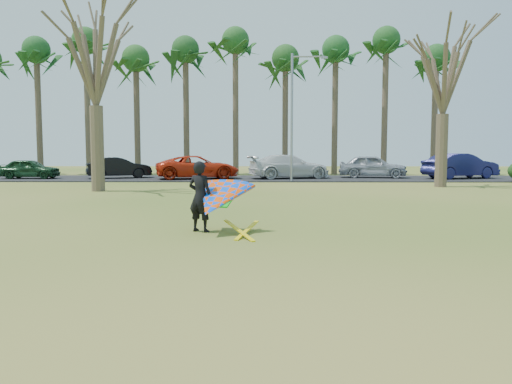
{
  "coord_description": "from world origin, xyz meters",
  "views": [
    {
      "loc": [
        0.14,
        -9.59,
        2.11
      ],
      "look_at": [
        0.0,
        2.0,
        1.1
      ],
      "focal_mm": 35.0,
      "sensor_mm": 36.0,
      "label": 1
    }
  ],
  "objects_px": {
    "car_2": "(198,167)",
    "kite_flyer": "(215,199)",
    "car_4": "(373,166)",
    "bare_tree_left": "(95,49)",
    "streetlight": "(294,111)",
    "car_1": "(119,168)",
    "car_5": "(460,166)",
    "car_0": "(30,169)",
    "car_3": "(289,167)",
    "bare_tree_right": "(444,66)"
  },
  "relations": [
    {
      "from": "car_2",
      "to": "kite_flyer",
      "type": "height_order",
      "value": "kite_flyer"
    },
    {
      "from": "car_4",
      "to": "bare_tree_left",
      "type": "bearing_deg",
      "value": 133.75
    },
    {
      "from": "streetlight",
      "to": "car_4",
      "type": "distance_m",
      "value": 7.75
    },
    {
      "from": "car_1",
      "to": "car_5",
      "type": "bearing_deg",
      "value": -113.36
    },
    {
      "from": "car_0",
      "to": "car_2",
      "type": "distance_m",
      "value": 11.55
    },
    {
      "from": "car_2",
      "to": "car_5",
      "type": "relative_size",
      "value": 1.08
    },
    {
      "from": "streetlight",
      "to": "car_1",
      "type": "height_order",
      "value": "streetlight"
    },
    {
      "from": "bare_tree_left",
      "to": "car_2",
      "type": "height_order",
      "value": "bare_tree_left"
    },
    {
      "from": "car_5",
      "to": "kite_flyer",
      "type": "relative_size",
      "value": 2.18
    },
    {
      "from": "car_3",
      "to": "bare_tree_left",
      "type": "bearing_deg",
      "value": 119.59
    },
    {
      "from": "bare_tree_right",
      "to": "streetlight",
      "type": "distance_m",
      "value": 9.05
    },
    {
      "from": "bare_tree_right",
      "to": "car_4",
      "type": "bearing_deg",
      "value": 104.98
    },
    {
      "from": "car_1",
      "to": "car_5",
      "type": "distance_m",
      "value": 23.61
    },
    {
      "from": "streetlight",
      "to": "car_2",
      "type": "relative_size",
      "value": 1.42
    },
    {
      "from": "car_1",
      "to": "car_4",
      "type": "xyz_separation_m",
      "value": [
        17.79,
        0.66,
        0.09
      ]
    },
    {
      "from": "bare_tree_right",
      "to": "streetlight",
      "type": "bearing_deg",
      "value": 152.97
    },
    {
      "from": "car_4",
      "to": "bare_tree_right",
      "type": "bearing_deg",
      "value": -155.11
    },
    {
      "from": "car_2",
      "to": "car_5",
      "type": "height_order",
      "value": "car_5"
    },
    {
      "from": "bare_tree_right",
      "to": "car_0",
      "type": "relative_size",
      "value": 2.34
    },
    {
      "from": "bare_tree_left",
      "to": "bare_tree_right",
      "type": "xyz_separation_m",
      "value": [
        18.0,
        3.0,
        -0.35
      ]
    },
    {
      "from": "bare_tree_left",
      "to": "car_4",
      "type": "bearing_deg",
      "value": 33.84
    },
    {
      "from": "car_0",
      "to": "car_3",
      "type": "bearing_deg",
      "value": -89.36
    },
    {
      "from": "car_1",
      "to": "car_3",
      "type": "distance_m",
      "value": 11.86
    },
    {
      "from": "car_3",
      "to": "car_4",
      "type": "bearing_deg",
      "value": -95.62
    },
    {
      "from": "car_2",
      "to": "car_5",
      "type": "bearing_deg",
      "value": -102.82
    },
    {
      "from": "bare_tree_left",
      "to": "bare_tree_right",
      "type": "bearing_deg",
      "value": 9.46
    },
    {
      "from": "bare_tree_right",
      "to": "car_4",
      "type": "height_order",
      "value": "bare_tree_right"
    },
    {
      "from": "bare_tree_left",
      "to": "kite_flyer",
      "type": "xyz_separation_m",
      "value": [
        6.97,
        -12.26,
        -6.06
      ]
    },
    {
      "from": "car_0",
      "to": "car_1",
      "type": "distance_m",
      "value": 5.99
    },
    {
      "from": "car_1",
      "to": "car_5",
      "type": "relative_size",
      "value": 0.84
    },
    {
      "from": "car_0",
      "to": "car_1",
      "type": "xyz_separation_m",
      "value": [
        5.95,
        0.67,
        0.05
      ]
    },
    {
      "from": "car_5",
      "to": "kite_flyer",
      "type": "bearing_deg",
      "value": 126.81
    },
    {
      "from": "bare_tree_left",
      "to": "kite_flyer",
      "type": "height_order",
      "value": "bare_tree_left"
    },
    {
      "from": "streetlight",
      "to": "car_0",
      "type": "relative_size",
      "value": 2.03
    },
    {
      "from": "car_0",
      "to": "car_4",
      "type": "distance_m",
      "value": 23.78
    },
    {
      "from": "bare_tree_left",
      "to": "car_5",
      "type": "height_order",
      "value": "bare_tree_left"
    },
    {
      "from": "car_1",
      "to": "kite_flyer",
      "type": "bearing_deg",
      "value": 178.7
    },
    {
      "from": "car_1",
      "to": "car_2",
      "type": "distance_m",
      "value": 5.65
    },
    {
      "from": "car_2",
      "to": "car_4",
      "type": "relative_size",
      "value": 1.19
    },
    {
      "from": "car_3",
      "to": "car_5",
      "type": "xyz_separation_m",
      "value": [
        11.76,
        0.08,
        0.05
      ]
    },
    {
      "from": "bare_tree_right",
      "to": "car_1",
      "type": "height_order",
      "value": "bare_tree_right"
    },
    {
      "from": "car_1",
      "to": "car_5",
      "type": "xyz_separation_m",
      "value": [
        23.61,
        -0.2,
        0.14
      ]
    },
    {
      "from": "car_1",
      "to": "kite_flyer",
      "type": "distance_m",
      "value": 23.96
    },
    {
      "from": "streetlight",
      "to": "car_5",
      "type": "height_order",
      "value": "streetlight"
    },
    {
      "from": "car_3",
      "to": "kite_flyer",
      "type": "bearing_deg",
      "value": 157.48
    },
    {
      "from": "car_5",
      "to": "car_4",
      "type": "bearing_deg",
      "value": 62.23
    },
    {
      "from": "streetlight",
      "to": "car_2",
      "type": "xyz_separation_m",
      "value": [
        -6.41,
        2.27,
        -3.62
      ]
    },
    {
      "from": "car_0",
      "to": "car_5",
      "type": "distance_m",
      "value": 29.57
    },
    {
      "from": "car_4",
      "to": "kite_flyer",
      "type": "relative_size",
      "value": 1.98
    },
    {
      "from": "bare_tree_right",
      "to": "car_1",
      "type": "relative_size",
      "value": 2.11
    }
  ]
}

